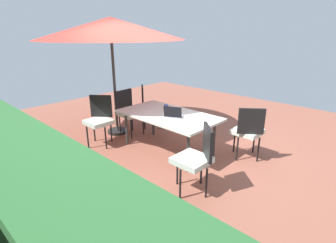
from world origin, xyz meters
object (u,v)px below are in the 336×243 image
object	(u,v)px
patio_umbrella	(111,29)
chair_northeast	(99,118)
chair_southwest	(248,129)
cup	(166,108)
chair_east	(129,110)
chair_southeast	(149,104)
dining_table	(168,117)
laptop	(174,115)
chair_northwest	(196,156)

from	to	relation	value
patio_umbrella	chair_northeast	xyz separation A→B (m)	(-0.26, 0.60, -1.67)
chair_southwest	cup	distance (m)	1.57
chair_east	cup	distance (m)	1.05
chair_southeast	dining_table	bearing A→B (deg)	-167.63
chair_northeast	cup	size ratio (longest dim) A/B	8.48
chair_east	cup	xyz separation A→B (m)	(-1.01, -0.11, 0.24)
chair_southeast	chair_east	distance (m)	0.64
chair_northeast	chair_east	world-z (taller)	same
chair_southwest	chair_southeast	size ratio (longest dim) A/B	1.00
chair_northeast	laptop	xyz separation A→B (m)	(-1.41, -0.64, 0.23)
chair_northeast	cup	world-z (taller)	chair_northeast
chair_northwest	chair_southwest	xyz separation A→B (m)	(-0.04, -1.44, 0.00)
chair_northeast	chair_northwest	distance (m)	2.42
chair_northeast	chair_southwest	bearing A→B (deg)	-7.96
chair_southwest	chair_east	bearing A→B (deg)	-21.78
chair_northwest	chair_southeast	xyz separation A→B (m)	(2.45, -1.37, 0.00)
patio_umbrella	laptop	bearing A→B (deg)	-178.53
dining_table	chair_northwest	distance (m)	1.40
dining_table	chair_southeast	world-z (taller)	chair_southeast
chair_east	laptop	xyz separation A→B (m)	(-1.40, 0.09, 0.23)
laptop	cup	distance (m)	0.43
dining_table	chair_southeast	size ratio (longest dim) A/B	1.92
chair_east	dining_table	bearing A→B (deg)	-95.11
chair_northwest	laptop	xyz separation A→B (m)	(1.01, -0.64, 0.23)
dining_table	laptop	world-z (taller)	laptop
chair_east	cup	bearing A→B (deg)	-87.60
chair_northwest	chair_southwest	size ratio (longest dim) A/B	1.00
laptop	cup	world-z (taller)	laptop
chair_northeast	dining_table	bearing A→B (deg)	-8.21
chair_northeast	chair_northwest	bearing A→B (deg)	-38.35
dining_table	patio_umbrella	bearing A→B (deg)	4.12
chair_northwest	cup	distance (m)	1.64
dining_table	chair_southwest	bearing A→B (deg)	-149.44
chair_southwest	laptop	xyz separation A→B (m)	(1.05, 0.80, 0.23)
chair_southwest	dining_table	bearing A→B (deg)	-7.30
patio_umbrella	chair_southwest	distance (m)	3.30
patio_umbrella	cup	distance (m)	1.94
chair_southwest	chair_east	world-z (taller)	same
chair_northwest	laptop	distance (m)	1.22
chair_northwest	laptop	world-z (taller)	chair_northwest
chair_southwest	cup	bearing A→B (deg)	-15.17
patio_umbrella	laptop	size ratio (longest dim) A/B	7.51
cup	chair_east	bearing A→B (deg)	6.01
chair_northwest	chair_southwest	bearing A→B (deg)	130.83
chair_northwest	chair_east	world-z (taller)	same
laptop	chair_east	bearing A→B (deg)	-30.99
chair_southeast	chair_east	world-z (taller)	same
dining_table	laptop	size ratio (longest dim) A/B	4.73
dining_table	chair_southwest	xyz separation A→B (m)	(-1.24, -0.73, -0.13)
dining_table	chair_southwest	size ratio (longest dim) A/B	1.92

